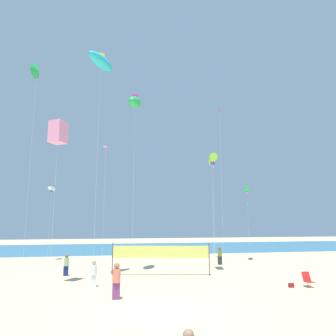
# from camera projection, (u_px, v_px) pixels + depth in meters

# --- Properties ---
(ground_plane) EXTENTS (120.00, 120.00, 0.00)m
(ground_plane) POSITION_uv_depth(u_px,v_px,m) (160.00, 309.00, 14.62)
(ground_plane) COLOR #D1BC89
(ocean_band) EXTENTS (120.00, 20.00, 0.01)m
(ocean_band) POSITION_uv_depth(u_px,v_px,m) (125.00, 248.00, 47.40)
(ocean_band) COLOR teal
(ocean_band) RESTS_ON ground
(beachgoer_olive_shirt) EXTENTS (0.38, 0.38, 1.67)m
(beachgoer_olive_shirt) POSITION_uv_depth(u_px,v_px,m) (220.00, 255.00, 29.72)
(beachgoer_olive_shirt) COLOR #2D2D33
(beachgoer_olive_shirt) RESTS_ON ground
(beachgoer_sage_shirt) EXTENTS (0.36, 0.36, 1.57)m
(beachgoer_sage_shirt) POSITION_uv_depth(u_px,v_px,m) (66.00, 264.00, 23.72)
(beachgoer_sage_shirt) COLOR navy
(beachgoer_sage_shirt) RESTS_ON ground
(beachgoer_coral_shirt) EXTENTS (0.43, 0.43, 1.86)m
(beachgoer_coral_shirt) POSITION_uv_depth(u_px,v_px,m) (116.00, 280.00, 16.64)
(beachgoer_coral_shirt) COLOR #7A3872
(beachgoer_coral_shirt) RESTS_ON ground
(beachgoer_white_shirt) EXTENTS (0.37, 0.37, 1.63)m
(beachgoer_white_shirt) POSITION_uv_depth(u_px,v_px,m) (94.00, 272.00, 19.71)
(beachgoer_white_shirt) COLOR white
(beachgoer_white_shirt) RESTS_ON ground
(folding_beach_chair) EXTENTS (0.52, 0.65, 0.89)m
(folding_beach_chair) POSITION_uv_depth(u_px,v_px,m) (308.00, 279.00, 19.71)
(folding_beach_chair) COLOR red
(folding_beach_chair) RESTS_ON ground
(volleyball_net) EXTENTS (7.29, 1.59, 2.40)m
(volleyball_net) POSITION_uv_depth(u_px,v_px,m) (161.00, 253.00, 24.03)
(volleyball_net) COLOR #4C4C51
(volleyball_net) RESTS_ON ground
(beach_handbag) EXTENTS (0.33, 0.17, 0.27)m
(beach_handbag) POSITION_uv_depth(u_px,v_px,m) (291.00, 285.00, 19.45)
(beach_handbag) COLOR maroon
(beach_handbag) RESTS_ON ground
(kite_cyan_diamond) EXTENTS (0.89, 0.89, 10.49)m
(kite_cyan_diamond) POSITION_uv_depth(u_px,v_px,m) (212.00, 166.00, 35.47)
(kite_cyan_diamond) COLOR silver
(kite_cyan_diamond) RESTS_ON ground
(kite_pink_box) EXTENTS (1.28, 1.28, 10.66)m
(kite_pink_box) POSITION_uv_depth(u_px,v_px,m) (58.00, 132.00, 21.11)
(kite_pink_box) COLOR silver
(kite_pink_box) RESTS_ON ground
(kite_red_diamond) EXTENTS (0.49, 0.50, 15.58)m
(kite_red_diamond) POSITION_uv_depth(u_px,v_px,m) (220.00, 121.00, 32.71)
(kite_red_diamond) COLOR silver
(kite_red_diamond) RESTS_ON ground
(kite_green_delta) EXTENTS (0.96, 1.62, 19.93)m
(kite_green_delta) POSITION_uv_depth(u_px,v_px,m) (37.00, 71.00, 32.12)
(kite_green_delta) COLOR silver
(kite_green_delta) RESTS_ON ground
(kite_green_inflatable) EXTENTS (1.74, 2.96, 14.70)m
(kite_green_inflatable) POSITION_uv_depth(u_px,v_px,m) (135.00, 102.00, 26.61)
(kite_green_inflatable) COLOR silver
(kite_green_inflatable) RESTS_ON ground
(kite_magenta_diamond) EXTENTS (0.58, 0.57, 12.44)m
(kite_magenta_diamond) POSITION_uv_depth(u_px,v_px,m) (106.00, 150.00, 35.12)
(kite_magenta_diamond) COLOR silver
(kite_magenta_diamond) RESTS_ON ground
(kite_white_tube) EXTENTS (0.53, 1.34, 7.61)m
(kite_white_tube) POSITION_uv_depth(u_px,v_px,m) (52.00, 189.00, 33.29)
(kite_white_tube) COLOR silver
(kite_white_tube) RESTS_ON ground
(kite_green_tube) EXTENTS (1.43, 2.20, 7.57)m
(kite_green_tube) POSITION_uv_depth(u_px,v_px,m) (247.00, 190.00, 33.41)
(kite_green_tube) COLOR silver
(kite_green_tube) RESTS_ON ground
(kite_cyan_inflatable) EXTENTS (2.43, 2.63, 17.00)m
(kite_cyan_inflatable) POSITION_uv_depth(u_px,v_px,m) (101.00, 62.00, 24.52)
(kite_cyan_inflatable) COLOR silver
(kite_cyan_inflatable) RESTS_ON ground
(kite_lime_tube) EXTENTS (1.00, 1.79, 9.55)m
(kite_lime_tube) POSITION_uv_depth(u_px,v_px,m) (213.00, 159.00, 26.47)
(kite_lime_tube) COLOR silver
(kite_lime_tube) RESTS_ON ground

